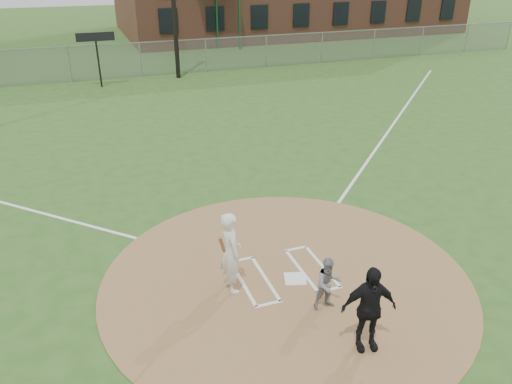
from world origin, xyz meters
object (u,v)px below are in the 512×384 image
object	(u,v)px
home_plate	(295,279)
umpire	(369,309)
batter_at_plate	(231,252)
catcher	(328,284)

from	to	relation	value
home_plate	umpire	xyz separation A→B (m)	(0.36, -2.39, 0.86)
batter_at_plate	umpire	bearing A→B (deg)	-54.73
umpire	batter_at_plate	world-z (taller)	batter_at_plate
catcher	batter_at_plate	world-z (taller)	batter_at_plate
umpire	batter_at_plate	xyz separation A→B (m)	(-1.82, 2.57, 0.07)
home_plate	catcher	world-z (taller)	catcher
catcher	umpire	bearing A→B (deg)	-82.88
batter_at_plate	catcher	bearing A→B (deg)	-37.46
home_plate	batter_at_plate	distance (m)	1.74
home_plate	catcher	distance (m)	1.27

